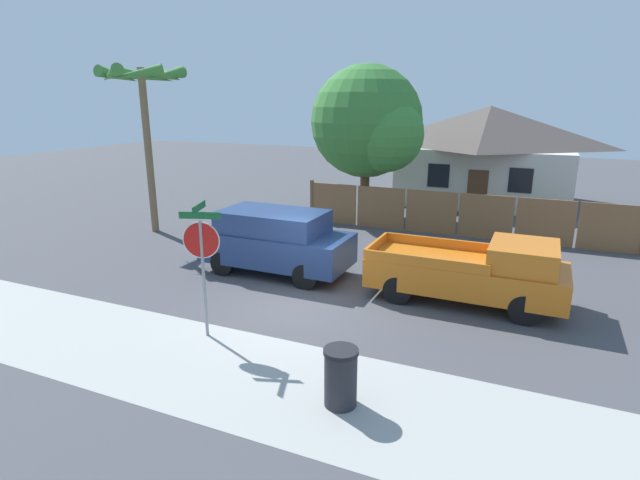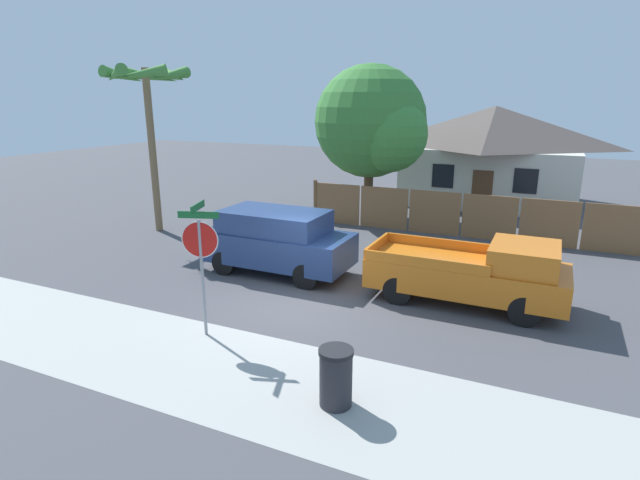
{
  "view_description": "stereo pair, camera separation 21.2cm",
  "coord_description": "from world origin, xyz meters",
  "px_view_note": "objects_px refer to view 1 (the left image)",
  "views": [
    {
      "loc": [
        5.34,
        -10.84,
        5.14
      ],
      "look_at": [
        0.33,
        0.57,
        1.6
      ],
      "focal_mm": 28.0,
      "sensor_mm": 36.0,
      "label": 1
    },
    {
      "loc": [
        5.53,
        -10.75,
        5.14
      ],
      "look_at": [
        0.33,
        0.57,
        1.6
      ],
      "focal_mm": 28.0,
      "sensor_mm": 36.0,
      "label": 2
    }
  ],
  "objects_px": {
    "red_suv": "(276,240)",
    "palm_tree": "(143,90)",
    "oak_tree": "(370,124)",
    "stop_sign": "(202,249)",
    "house": "(487,153)",
    "orange_pickup": "(474,271)",
    "trash_bin": "(341,377)"
  },
  "relations": [
    {
      "from": "red_suv",
      "to": "palm_tree",
      "type": "bearing_deg",
      "value": 161.06
    },
    {
      "from": "oak_tree",
      "to": "red_suv",
      "type": "xyz_separation_m",
      "value": [
        -0.31,
        -7.92,
        -3.06
      ]
    },
    {
      "from": "red_suv",
      "to": "stop_sign",
      "type": "bearing_deg",
      "value": -81.65
    },
    {
      "from": "house",
      "to": "orange_pickup",
      "type": "relative_size",
      "value": 1.75
    },
    {
      "from": "red_suv",
      "to": "trash_bin",
      "type": "xyz_separation_m",
      "value": [
        4.31,
        -5.62,
        -0.5
      ]
    },
    {
      "from": "house",
      "to": "red_suv",
      "type": "xyz_separation_m",
      "value": [
        -4.54,
        -14.02,
        -1.46
      ]
    },
    {
      "from": "palm_tree",
      "to": "orange_pickup",
      "type": "relative_size",
      "value": 1.28
    },
    {
      "from": "house",
      "to": "red_suv",
      "type": "bearing_deg",
      "value": -107.96
    },
    {
      "from": "stop_sign",
      "to": "trash_bin",
      "type": "height_order",
      "value": "stop_sign"
    },
    {
      "from": "red_suv",
      "to": "house",
      "type": "bearing_deg",
      "value": 72.59
    },
    {
      "from": "palm_tree",
      "to": "orange_pickup",
      "type": "xyz_separation_m",
      "value": [
        12.64,
        -2.43,
        -4.61
      ]
    },
    {
      "from": "oak_tree",
      "to": "trash_bin",
      "type": "bearing_deg",
      "value": -73.55
    },
    {
      "from": "red_suv",
      "to": "orange_pickup",
      "type": "xyz_separation_m",
      "value": [
        5.79,
        -0.0,
        -0.19
      ]
    },
    {
      "from": "oak_tree",
      "to": "stop_sign",
      "type": "xyz_separation_m",
      "value": [
        0.29,
        -12.29,
        -2.05
      ]
    },
    {
      "from": "orange_pickup",
      "to": "trash_bin",
      "type": "relative_size",
      "value": 4.67
    },
    {
      "from": "oak_tree",
      "to": "palm_tree",
      "type": "distance_m",
      "value": 9.13
    },
    {
      "from": "oak_tree",
      "to": "stop_sign",
      "type": "height_order",
      "value": "oak_tree"
    },
    {
      "from": "red_suv",
      "to": "orange_pickup",
      "type": "relative_size",
      "value": 0.9
    },
    {
      "from": "house",
      "to": "stop_sign",
      "type": "xyz_separation_m",
      "value": [
        -3.95,
        -18.38,
        -0.45
      ]
    },
    {
      "from": "trash_bin",
      "to": "house",
      "type": "bearing_deg",
      "value": 89.32
    },
    {
      "from": "oak_tree",
      "to": "orange_pickup",
      "type": "distance_m",
      "value": 10.17
    },
    {
      "from": "house",
      "to": "oak_tree",
      "type": "distance_m",
      "value": 7.59
    },
    {
      "from": "oak_tree",
      "to": "stop_sign",
      "type": "relative_size",
      "value": 2.17
    },
    {
      "from": "house",
      "to": "red_suv",
      "type": "distance_m",
      "value": 14.81
    },
    {
      "from": "house",
      "to": "palm_tree",
      "type": "xyz_separation_m",
      "value": [
        -11.39,
        -11.59,
        2.97
      ]
    },
    {
      "from": "orange_pickup",
      "to": "trash_bin",
      "type": "xyz_separation_m",
      "value": [
        -1.48,
        -5.62,
        -0.31
      ]
    },
    {
      "from": "oak_tree",
      "to": "palm_tree",
      "type": "relative_size",
      "value": 1.04
    },
    {
      "from": "house",
      "to": "trash_bin",
      "type": "height_order",
      "value": "house"
    },
    {
      "from": "house",
      "to": "palm_tree",
      "type": "height_order",
      "value": "palm_tree"
    },
    {
      "from": "red_suv",
      "to": "stop_sign",
      "type": "relative_size",
      "value": 1.48
    },
    {
      "from": "oak_tree",
      "to": "stop_sign",
      "type": "distance_m",
      "value": 12.46
    },
    {
      "from": "house",
      "to": "stop_sign",
      "type": "height_order",
      "value": "house"
    }
  ]
}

